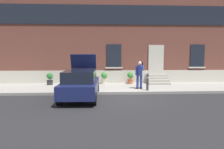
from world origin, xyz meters
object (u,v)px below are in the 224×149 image
at_px(planter_charcoal, 50,78).
at_px(planter_cream, 104,78).
at_px(planter_olive, 77,78).
at_px(bollard_far_left, 73,82).
at_px(planter_terracotta, 130,78).
at_px(bollard_near_person, 147,81).
at_px(person_on_phone, 140,73).
at_px(hatchback_car_navy, 81,84).

relative_size(planter_charcoal, planter_cream, 1.00).
distance_m(planter_olive, planter_cream, 1.93).
height_order(bollard_far_left, planter_terracotta, bollard_far_left).
relative_size(bollard_near_person, planter_cream, 1.22).
bearing_deg(person_on_phone, bollard_far_left, -177.58).
bearing_deg(hatchback_car_navy, bollard_far_left, 112.48).
bearing_deg(planter_olive, person_on_phone, -27.45).
bearing_deg(planter_charcoal, person_on_phone, -18.55).
bearing_deg(hatchback_car_navy, person_on_phone, 28.72).
relative_size(person_on_phone, planter_charcoal, 2.03).
relative_size(person_on_phone, planter_cream, 2.03).
bearing_deg(planter_charcoal, planter_terracotta, 2.02).
xyz_separation_m(bollard_near_person, planter_cream, (-2.58, 2.73, -0.11)).
bearing_deg(planter_olive, planter_charcoal, -176.77).
distance_m(person_on_phone, planter_charcoal, 6.40).
xyz_separation_m(planter_charcoal, planter_olive, (1.93, 0.11, 0.00)).
bearing_deg(planter_terracotta, hatchback_car_navy, -127.92).
bearing_deg(bollard_far_left, bollard_near_person, 0.00).
height_order(bollard_near_person, planter_cream, bollard_near_person).
distance_m(hatchback_car_navy, planter_olive, 4.10).
xyz_separation_m(bollard_far_left, planter_olive, (-0.06, 2.64, -0.11)).
relative_size(person_on_phone, planter_olive, 2.03).
relative_size(hatchback_car_navy, bollard_near_person, 3.94).
relative_size(hatchback_car_navy, bollard_far_left, 3.94).
bearing_deg(hatchback_car_navy, planter_cream, 72.67).
xyz_separation_m(person_on_phone, planter_charcoal, (-6.05, 2.03, -0.54)).
height_order(hatchback_car_navy, planter_charcoal, hatchback_car_navy).
bearing_deg(bollard_near_person, bollard_far_left, 180.00).
height_order(hatchback_car_navy, planter_terracotta, hatchback_car_navy).
bearing_deg(person_on_phone, planter_cream, 129.77).
xyz_separation_m(bollard_far_left, planter_cream, (1.87, 2.73, -0.11)).
bearing_deg(planter_terracotta, person_on_phone, -83.59).
height_order(planter_charcoal, planter_olive, same).
height_order(bollard_near_person, person_on_phone, person_on_phone).
height_order(planter_charcoal, planter_cream, same).
height_order(hatchback_car_navy, bollard_far_left, hatchback_car_navy).
bearing_deg(bollard_near_person, person_on_phone, 128.38).
bearing_deg(planter_olive, planter_cream, 2.71).
distance_m(planter_charcoal, planter_terracotta, 5.80).
bearing_deg(person_on_phone, planter_charcoal, 156.82).
xyz_separation_m(hatchback_car_navy, person_on_phone, (3.47, 1.90, 0.35)).
height_order(bollard_near_person, planter_olive, bollard_near_person).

